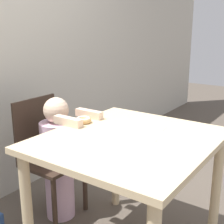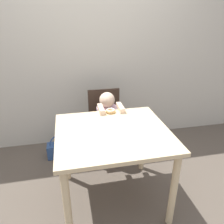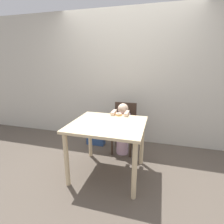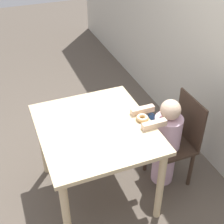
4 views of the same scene
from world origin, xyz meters
The scene contains 8 objects.
ground_plane centered at (0.00, 0.00, 0.00)m, with size 12.00×12.00×0.00m, color brown.
dining_table centered at (0.00, 0.00, 0.66)m, with size 0.99×0.89×0.78m.
chair centered at (0.07, 0.74, 0.45)m, with size 0.39×0.37×0.87m.
child_figure centered at (0.07, 0.63, 0.46)m, with size 0.26×0.43×0.91m.
donut centered at (0.06, 0.38, 0.80)m, with size 0.10×0.10×0.04m.
napkin centered at (0.13, 0.03, 0.78)m, with size 0.36×0.36×0.00m.
handbag centered at (-0.51, 0.84, 0.10)m, with size 0.34×0.15×0.32m.
plate centered at (0.09, 0.10, 0.78)m, with size 0.16×0.16×0.01m.
Camera 4 is at (1.84, -0.59, 2.31)m, focal length 50.00 mm.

